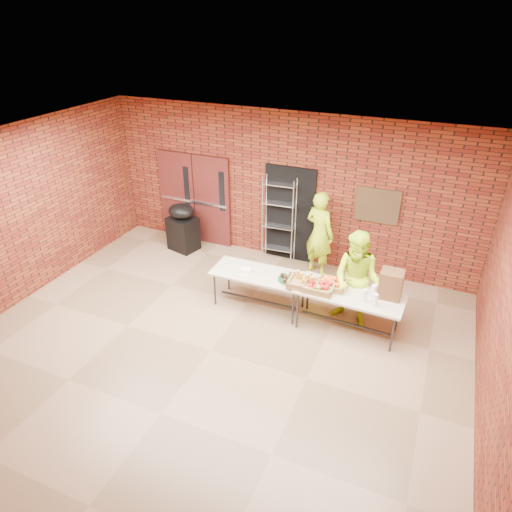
{
  "coord_description": "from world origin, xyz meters",
  "views": [
    {
      "loc": [
        2.98,
        -5.03,
        4.98
      ],
      "look_at": [
        0.21,
        1.4,
        1.1
      ],
      "focal_mm": 32.0,
      "sensor_mm": 36.0,
      "label": 1
    }
  ],
  "objects_px": {
    "volunteer_woman": "(319,234)",
    "volunteer_man": "(357,280)",
    "covered_grill": "(183,227)",
    "table_right": "(349,296)",
    "coffee_dispenser": "(391,284)",
    "wire_rack": "(279,220)",
    "table_left": "(259,276)"
  },
  "relations": [
    {
      "from": "table_left",
      "to": "coffee_dispenser",
      "type": "distance_m",
      "value": 2.32
    },
    {
      "from": "table_left",
      "to": "table_right",
      "type": "xyz_separation_m",
      "value": [
        1.67,
        -0.05,
        0.03
      ]
    },
    {
      "from": "table_left",
      "to": "volunteer_woman",
      "type": "relative_size",
      "value": 0.97
    },
    {
      "from": "table_right",
      "to": "volunteer_man",
      "type": "relative_size",
      "value": 1.04
    },
    {
      "from": "coffee_dispenser",
      "to": "covered_grill",
      "type": "relative_size",
      "value": 0.43
    },
    {
      "from": "table_left",
      "to": "coffee_dispenser",
      "type": "xyz_separation_m",
      "value": [
        2.29,
        0.12,
        0.33
      ]
    },
    {
      "from": "table_right",
      "to": "volunteer_woman",
      "type": "bearing_deg",
      "value": 124.05
    },
    {
      "from": "covered_grill",
      "to": "volunteer_man",
      "type": "xyz_separation_m",
      "value": [
        4.2,
        -1.23,
        0.32
      ]
    },
    {
      "from": "table_left",
      "to": "volunteer_man",
      "type": "xyz_separation_m",
      "value": [
        1.72,
        0.19,
        0.23
      ]
    },
    {
      "from": "volunteer_woman",
      "to": "covered_grill",
      "type": "bearing_deg",
      "value": 26.08
    },
    {
      "from": "table_left",
      "to": "volunteer_woman",
      "type": "bearing_deg",
      "value": 66.79
    },
    {
      "from": "coffee_dispenser",
      "to": "volunteer_woman",
      "type": "xyz_separation_m",
      "value": [
        -1.64,
        1.49,
        -0.08
      ]
    },
    {
      "from": "covered_grill",
      "to": "wire_rack",
      "type": "bearing_deg",
      "value": 24.57
    },
    {
      "from": "table_right",
      "to": "volunteer_woman",
      "type": "distance_m",
      "value": 1.96
    },
    {
      "from": "table_left",
      "to": "volunteer_man",
      "type": "distance_m",
      "value": 1.75
    },
    {
      "from": "covered_grill",
      "to": "table_left",
      "type": "bearing_deg",
      "value": -16.03
    },
    {
      "from": "volunteer_man",
      "to": "wire_rack",
      "type": "bearing_deg",
      "value": 155.07
    },
    {
      "from": "coffee_dispenser",
      "to": "covered_grill",
      "type": "bearing_deg",
      "value": 164.77
    },
    {
      "from": "coffee_dispenser",
      "to": "volunteer_man",
      "type": "distance_m",
      "value": 0.58
    },
    {
      "from": "wire_rack",
      "to": "volunteer_man",
      "type": "height_order",
      "value": "wire_rack"
    },
    {
      "from": "volunteer_woman",
      "to": "volunteer_man",
      "type": "height_order",
      "value": "volunteer_woman"
    },
    {
      "from": "wire_rack",
      "to": "table_left",
      "type": "distance_m",
      "value": 1.88
    },
    {
      "from": "table_left",
      "to": "covered_grill",
      "type": "height_order",
      "value": "covered_grill"
    },
    {
      "from": "coffee_dispenser",
      "to": "covered_grill",
      "type": "height_order",
      "value": "coffee_dispenser"
    },
    {
      "from": "wire_rack",
      "to": "volunteer_woman",
      "type": "height_order",
      "value": "wire_rack"
    },
    {
      "from": "wire_rack",
      "to": "covered_grill",
      "type": "distance_m",
      "value": 2.24
    },
    {
      "from": "wire_rack",
      "to": "volunteer_woman",
      "type": "distance_m",
      "value": 0.99
    },
    {
      "from": "table_right",
      "to": "volunteer_man",
      "type": "xyz_separation_m",
      "value": [
        0.05,
        0.24,
        0.2
      ]
    },
    {
      "from": "wire_rack",
      "to": "table_right",
      "type": "distance_m",
      "value": 2.75
    },
    {
      "from": "coffee_dispenser",
      "to": "volunteer_woman",
      "type": "height_order",
      "value": "volunteer_woman"
    },
    {
      "from": "table_left",
      "to": "covered_grill",
      "type": "xyz_separation_m",
      "value": [
        -2.48,
        1.42,
        -0.1
      ]
    },
    {
      "from": "table_right",
      "to": "coffee_dispenser",
      "type": "relative_size",
      "value": 3.84
    }
  ]
}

